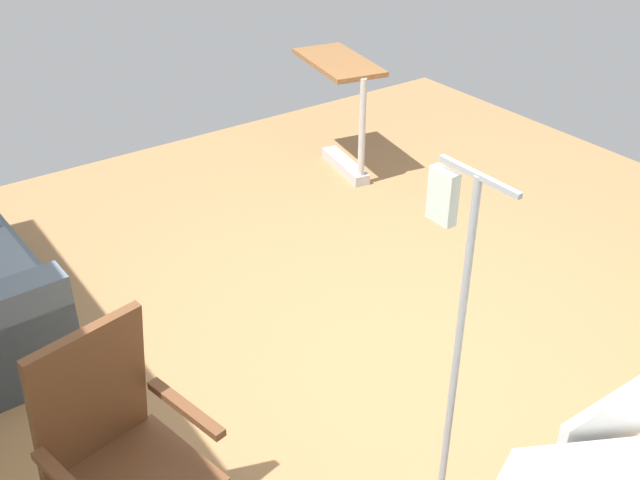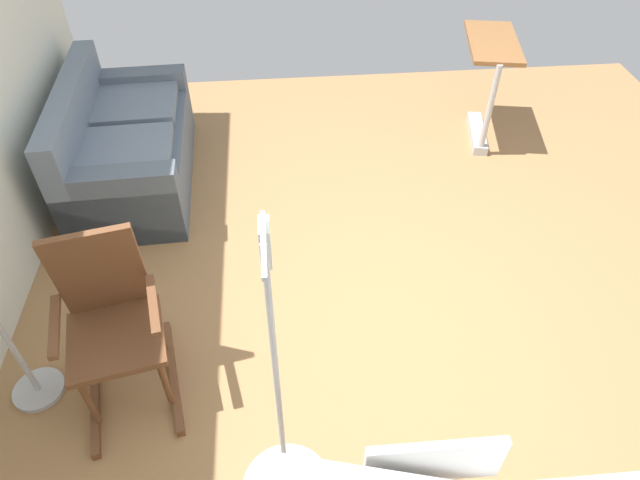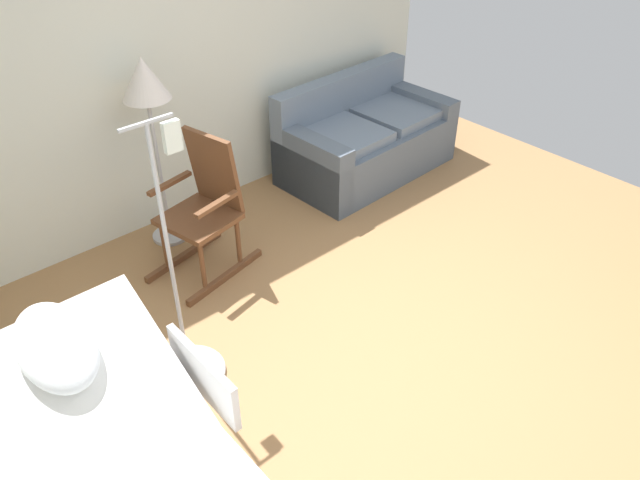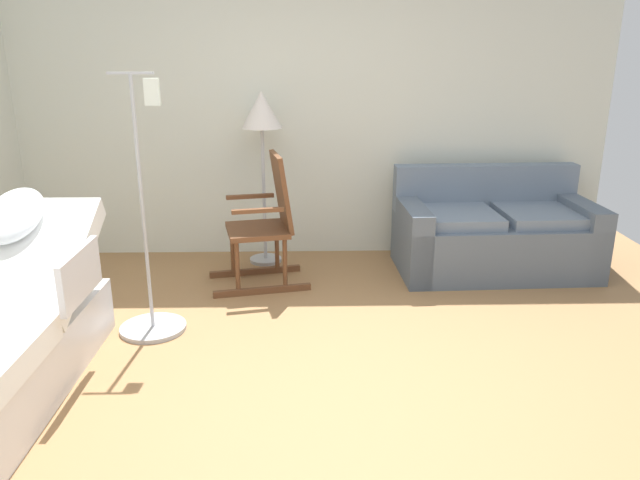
{
  "view_description": "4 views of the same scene",
  "coord_description": "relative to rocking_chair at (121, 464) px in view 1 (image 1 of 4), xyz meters",
  "views": [
    {
      "loc": [
        -2.25,
        2.01,
        2.53
      ],
      "look_at": [
        0.11,
        0.33,
        0.79
      ],
      "focal_mm": 41.86,
      "sensor_mm": 36.0,
      "label": 1
    },
    {
      "loc": [
        -2.25,
        0.62,
        2.8
      ],
      "look_at": [
        -0.17,
        0.42,
        0.82
      ],
      "focal_mm": 31.42,
      "sensor_mm": 36.0,
      "label": 2
    },
    {
      "loc": [
        -2.25,
        -1.84,
        2.91
      ],
      "look_at": [
        -0.2,
        0.45,
        0.72
      ],
      "focal_mm": 35.12,
      "sensor_mm": 36.0,
      "label": 3
    },
    {
      "loc": [
        -0.04,
        -3.12,
        1.84
      ],
      "look_at": [
        0.05,
        0.62,
        0.65
      ],
      "focal_mm": 34.38,
      "sensor_mm": 36.0,
      "label": 4
    }
  ],
  "objects": [
    {
      "name": "rocking_chair",
      "position": [
        0.0,
        0.0,
        0.0
      ],
      "size": [
        0.84,
        0.62,
        1.05
      ],
      "color": "brown",
      "rests_on": "ground"
    },
    {
      "name": "ground_plane",
      "position": [
        0.35,
        -1.52,
        -0.5
      ],
      "size": [
        6.37,
        6.37,
        0.0
      ],
      "primitive_type": "plane",
      "color": "#9E7247"
    },
    {
      "name": "overbed_table",
      "position": [
        2.32,
        -2.72,
        0.03
      ],
      "size": [
        0.87,
        0.54,
        0.84
      ],
      "color": "#B2B5BA",
      "rests_on": "ground"
    }
  ]
}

